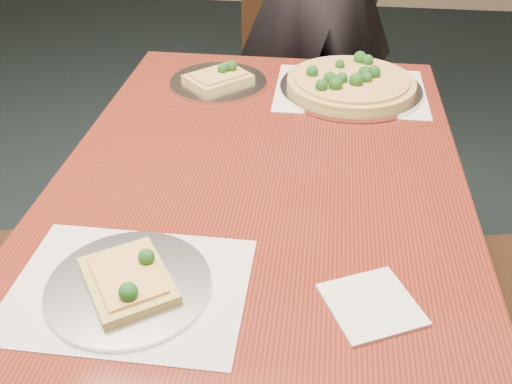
# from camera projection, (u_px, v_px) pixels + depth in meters

# --- Properties ---
(dining_table) EXTENTS (0.90, 1.50, 0.75)m
(dining_table) POSITION_uv_depth(u_px,v_px,m) (256.00, 226.00, 1.26)
(dining_table) COLOR #541810
(dining_table) RESTS_ON ground
(chair_far) EXTENTS (0.46, 0.46, 0.91)m
(chair_far) POSITION_uv_depth(u_px,v_px,m) (287.00, 73.00, 2.30)
(chair_far) COLOR black
(chair_far) RESTS_ON ground
(placemat_main) EXTENTS (0.42, 0.32, 0.00)m
(placemat_main) POSITION_uv_depth(u_px,v_px,m) (350.00, 90.00, 1.62)
(placemat_main) COLOR white
(placemat_main) RESTS_ON dining_table
(placemat_near) EXTENTS (0.40, 0.30, 0.00)m
(placemat_near) POSITION_uv_depth(u_px,v_px,m) (129.00, 288.00, 0.97)
(placemat_near) COLOR white
(placemat_near) RESTS_ON dining_table
(pizza_pan) EXTENTS (0.40, 0.40, 0.07)m
(pizza_pan) POSITION_uv_depth(u_px,v_px,m) (351.00, 83.00, 1.60)
(pizza_pan) COLOR silver
(pizza_pan) RESTS_ON dining_table
(slice_plate_near) EXTENTS (0.28, 0.28, 0.06)m
(slice_plate_near) POSITION_uv_depth(u_px,v_px,m) (129.00, 283.00, 0.96)
(slice_plate_near) COLOR silver
(slice_plate_near) RESTS_ON dining_table
(slice_plate_far) EXTENTS (0.28, 0.28, 0.06)m
(slice_plate_far) POSITION_uv_depth(u_px,v_px,m) (219.00, 80.00, 1.65)
(slice_plate_far) COLOR silver
(slice_plate_far) RESTS_ON dining_table
(napkin) EXTENTS (0.19, 0.19, 0.01)m
(napkin) POSITION_uv_depth(u_px,v_px,m) (371.00, 304.00, 0.94)
(napkin) COLOR white
(napkin) RESTS_ON dining_table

